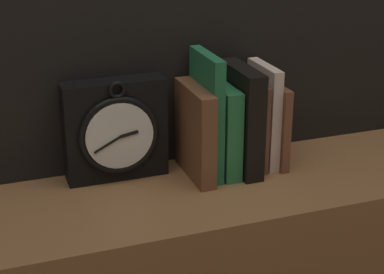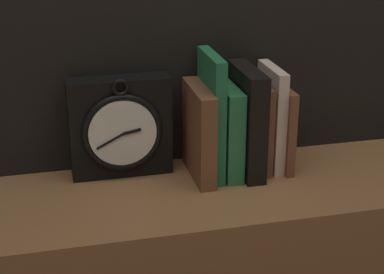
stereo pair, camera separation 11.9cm
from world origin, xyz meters
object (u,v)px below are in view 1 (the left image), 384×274
book_slot3_black (241,119)px  book_slot4_brown (252,123)px  book_slot1_green (207,115)px  book_slot6_brown (272,123)px  book_slot0_brown (195,132)px  book_slot5_cream (263,114)px  clock (116,130)px  book_slot2_green (221,128)px

book_slot3_black → book_slot4_brown: (0.03, 0.01, -0.02)m
book_slot1_green → book_slot3_black: size_ratio=1.15×
book_slot6_brown → book_slot3_black: bearing=-173.0°
book_slot0_brown → book_slot4_brown: 0.13m
book_slot3_black → book_slot1_green: bearing=174.2°
book_slot4_brown → book_slot5_cream: book_slot5_cream is taller
book_slot5_cream → book_slot0_brown: bearing=-174.2°
book_slot4_brown → book_slot6_brown: 0.05m
clock → book_slot6_brown: clock is taller
book_slot1_green → book_slot4_brown: book_slot1_green is taller
book_slot1_green → book_slot4_brown: 0.11m
book_slot0_brown → book_slot2_green: book_slot0_brown is taller
book_slot2_green → book_slot5_cream: book_slot5_cream is taller
book_slot1_green → book_slot2_green: bearing=-3.4°
book_slot0_brown → book_slot6_brown: bearing=3.4°
clock → book_slot3_black: size_ratio=0.97×
clock → book_slot3_black: (0.25, -0.04, 0.01)m
book_slot0_brown → book_slot3_black: size_ratio=0.86×
book_slot0_brown → book_slot4_brown: size_ratio=1.02×
book_slot3_black → book_slot0_brown: bearing=-179.4°
book_slot3_black → book_slot4_brown: size_ratio=1.19×
book_slot1_green → book_slot2_green: size_ratio=1.36×
clock → book_slot1_green: bearing=-11.8°
book_slot1_green → book_slot6_brown: (0.15, 0.00, -0.04)m
book_slot0_brown → book_slot5_cream: 0.16m
book_slot1_green → book_slot4_brown: (0.10, 0.01, -0.03)m
book_slot5_cream → book_slot2_green: bearing=-174.5°
book_slot0_brown → book_slot2_green: 0.06m
book_slot3_black → book_slot5_cream: bearing=14.4°
clock → book_slot2_green: bearing=-10.5°
book_slot3_black → book_slot5_cream: (0.06, 0.01, -0.00)m
book_slot2_green → book_slot4_brown: (0.07, 0.01, -0.00)m
book_slot2_green → book_slot4_brown: bearing=6.4°
book_slot1_green → book_slot3_black: 0.07m
book_slot1_green → book_slot6_brown: 0.15m
clock → book_slot1_green: (0.18, -0.04, 0.02)m
book_slot3_black → book_slot6_brown: 0.08m
book_slot0_brown → book_slot1_green: book_slot1_green is taller
clock → book_slot2_green: clock is taller
book_slot6_brown → book_slot0_brown: bearing=-176.6°
book_slot4_brown → book_slot5_cream: (0.03, 0.00, 0.01)m
clock → book_slot4_brown: clock is taller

